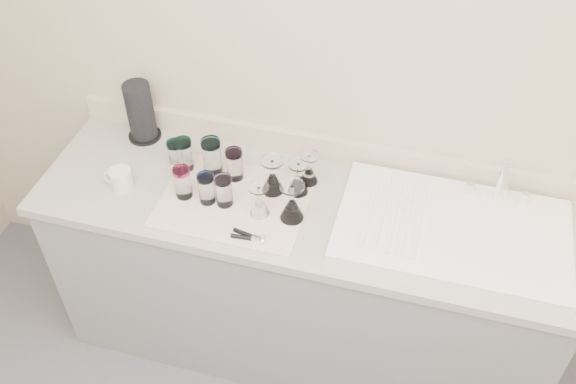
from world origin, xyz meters
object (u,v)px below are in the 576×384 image
(goblet_front_right, at_px, (292,207))
(goblet_back_right, at_px, (298,182))
(sink_unit, at_px, (453,229))
(goblet_front_left, at_px, (259,204))
(tumbler_cyan, at_px, (212,156))
(tumbler_lavender, at_px, (224,191))
(tumbler_teal, at_px, (184,154))
(goblet_extra, at_px, (309,173))
(can_opener, at_px, (248,237))
(white_mug, at_px, (121,179))
(tumbler_extra, at_px, (176,155))
(goblet_back_left, at_px, (273,180))
(tumbler_purple, at_px, (234,164))
(tumbler_blue, at_px, (206,188))
(tumbler_magenta, at_px, (183,182))
(paper_towel_roll, at_px, (140,112))

(goblet_front_right, bearing_deg, goblet_back_right, 95.49)
(sink_unit, distance_m, goblet_front_left, 0.70)
(tumbler_cyan, distance_m, tumbler_lavender, 0.19)
(tumbler_teal, bearing_deg, goblet_extra, 6.30)
(sink_unit, bearing_deg, can_opener, -162.01)
(goblet_back_right, height_order, white_mug, goblet_back_right)
(tumbler_teal, distance_m, goblet_front_left, 0.39)
(sink_unit, distance_m, tumbler_extra, 1.09)
(tumbler_extra, relative_size, goblet_back_left, 0.81)
(tumbler_purple, distance_m, tumbler_blue, 0.16)
(tumbler_extra, height_order, goblet_back_left, goblet_back_left)
(goblet_front_right, xyz_separation_m, goblet_extra, (0.01, 0.20, -0.01))
(goblet_back_left, bearing_deg, goblet_extra, 35.85)
(tumbler_cyan, xyz_separation_m, tumbler_purple, (0.09, -0.01, -0.01))
(white_mug, bearing_deg, tumbler_teal, 39.84)
(tumbler_purple, distance_m, goblet_front_left, 0.22)
(tumbler_magenta, bearing_deg, tumbler_cyan, 69.56)
(goblet_front_left, height_order, can_opener, goblet_front_left)
(tumbler_extra, bearing_deg, paper_towel_roll, 144.65)
(goblet_back_right, relative_size, goblet_front_right, 0.89)
(sink_unit, relative_size, goblet_back_left, 5.39)
(tumbler_lavender, relative_size, goblet_back_right, 0.91)
(tumbler_blue, distance_m, goblet_extra, 0.40)
(tumbler_magenta, relative_size, white_mug, 1.10)
(goblet_back_left, distance_m, goblet_back_right, 0.10)
(goblet_extra, bearing_deg, tumbler_extra, -173.67)
(tumbler_magenta, distance_m, goblet_back_right, 0.43)
(goblet_extra, xyz_separation_m, can_opener, (-0.13, -0.35, -0.04))
(tumbler_teal, relative_size, paper_towel_roll, 0.53)
(goblet_back_left, relative_size, can_opener, 1.22)
(goblet_back_left, bearing_deg, paper_towel_roll, 163.87)
(sink_unit, height_order, tumbler_lavender, sink_unit)
(white_mug, bearing_deg, sink_unit, 4.58)
(goblet_extra, bearing_deg, goblet_back_right, -111.08)
(tumbler_purple, distance_m, goblet_back_right, 0.26)
(sink_unit, height_order, paper_towel_roll, paper_towel_roll)
(tumbler_purple, bearing_deg, goblet_extra, 11.02)
(tumbler_extra, bearing_deg, goblet_extra, 6.33)
(white_mug, relative_size, paper_towel_roll, 0.47)
(sink_unit, bearing_deg, paper_towel_roll, 170.79)
(can_opener, bearing_deg, goblet_extra, 68.94)
(goblet_back_right, relative_size, goblet_front_left, 1.08)
(tumbler_teal, relative_size, tumbler_purple, 1.03)
(tumbler_magenta, xyz_separation_m, can_opener, (0.30, -0.14, -0.06))
(sink_unit, bearing_deg, tumbler_cyan, 175.54)
(goblet_back_left, height_order, goblet_front_left, goblet_back_left)
(goblet_back_left, distance_m, paper_towel_roll, 0.64)
(tumbler_lavender, height_order, tumbler_extra, tumbler_lavender)
(tumbler_teal, relative_size, goblet_front_right, 0.86)
(tumbler_extra, bearing_deg, tumbler_teal, 6.77)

